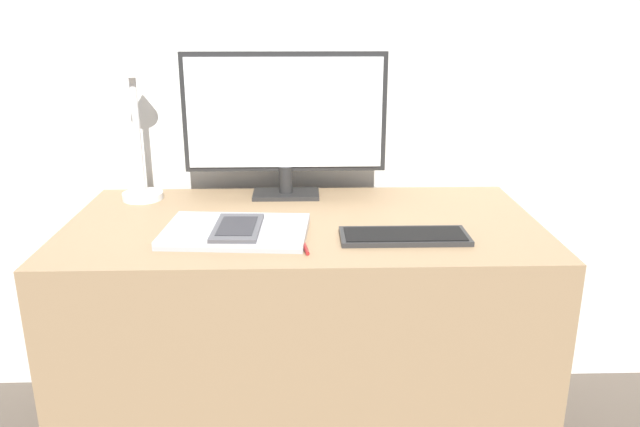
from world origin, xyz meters
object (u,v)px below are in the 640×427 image
object	(u,v)px
desk_lamp	(136,116)
pen	(305,243)
monitor	(285,119)
ereader	(238,228)
keyboard	(405,236)
laptop	(237,231)

from	to	relation	value
desk_lamp	pen	world-z (taller)	desk_lamp
monitor	ereader	size ratio (longest dim) A/B	2.93
keyboard	pen	world-z (taller)	keyboard
laptop	desk_lamp	bearing A→B (deg)	133.88
ereader	pen	distance (m)	0.17
laptop	pen	bearing A→B (deg)	-22.13
desk_lamp	pen	size ratio (longest dim) A/B	3.01
monitor	pen	distance (m)	0.47
keyboard	pen	bearing A→B (deg)	-172.49
monitor	ereader	distance (m)	0.42
keyboard	pen	xyz separation A→B (m)	(-0.24, -0.03, -0.00)
ereader	desk_lamp	bearing A→B (deg)	132.82
monitor	ereader	bearing A→B (deg)	-107.21
laptop	desk_lamp	size ratio (longest dim) A/B	0.86
monitor	desk_lamp	world-z (taller)	desk_lamp
keyboard	monitor	bearing A→B (deg)	128.27
laptop	pen	distance (m)	0.18
monitor	pen	bearing A→B (deg)	-82.43
keyboard	laptop	world-z (taller)	laptop
monitor	keyboard	size ratio (longest dim) A/B	1.88
monitor	pen	size ratio (longest dim) A/B	4.14
monitor	keyboard	distance (m)	0.53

